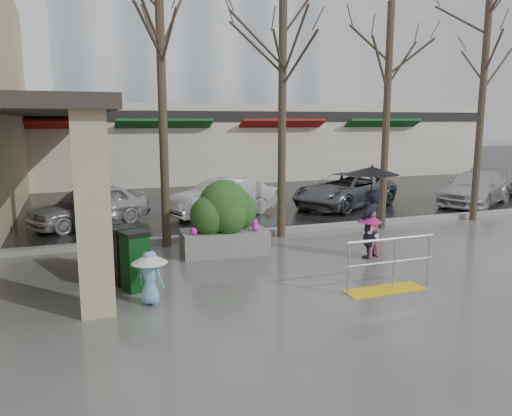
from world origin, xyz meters
TOP-DOWN VIEW (x-y plane):
  - ground at (0.00, 0.00)m, footprint 120.00×120.00m
  - street_asphalt at (0.00, 22.00)m, footprint 120.00×36.00m
  - curb at (0.00, 4.00)m, footprint 120.00×0.30m
  - canopy_slab at (-4.80, 8.00)m, footprint 2.80×18.00m
  - pillar_front at (-3.90, -0.50)m, footprint 0.55×0.55m
  - pillar_back at (-3.90, 6.00)m, footprint 0.55×0.55m
  - storefront_row at (2.00, 17.97)m, footprint 34.00×6.74m
  - handrail at (1.36, -1.20)m, footprint 1.90×0.50m
  - tree_west at (-2.00, 3.60)m, footprint 3.20×3.20m
  - tree_midwest at (1.20, 3.60)m, footprint 3.20×3.20m
  - tree_mideast at (4.50, 3.60)m, footprint 3.20×3.20m
  - tree_east at (8.00, 3.60)m, footprint 3.20×3.20m
  - woman at (2.31, 0.90)m, footprint 1.25×1.25m
  - child_pink at (2.31, 0.91)m, footprint 0.66×0.59m
  - child_blue at (-3.00, -0.39)m, footprint 0.64×0.64m
  - planter at (-0.79, 2.47)m, footprint 2.13×1.24m
  - news_boxes at (-3.42, 1.22)m, footprint 1.11×2.09m
  - car_a at (-3.75, 6.98)m, footprint 3.97×2.98m
  - car_b at (0.51, 7.10)m, footprint 4.05×2.42m
  - car_c at (5.28, 7.16)m, footprint 4.99×3.84m
  - car_d at (10.35, 6.02)m, footprint 4.64×3.72m

SIDE VIEW (x-z plane):
  - ground at x=0.00m, z-range 0.00..0.00m
  - street_asphalt at x=0.00m, z-range 0.00..0.01m
  - curb at x=0.00m, z-range 0.00..0.15m
  - handrail at x=1.36m, z-range -0.14..0.89m
  - news_boxes at x=-3.42m, z-range 0.00..1.15m
  - child_blue at x=-3.00m, z-range 0.12..1.10m
  - car_a at x=-3.75m, z-range 0.00..1.26m
  - car_b at x=0.51m, z-range 0.00..1.26m
  - car_c at x=5.28m, z-range 0.00..1.26m
  - car_d at x=10.35m, z-range 0.00..1.26m
  - child_pink at x=2.31m, z-range 0.07..1.22m
  - planter at x=-0.79m, z-range -0.04..1.77m
  - woman at x=2.31m, z-range 0.25..2.46m
  - pillar_front at x=-3.90m, z-range 0.00..3.50m
  - pillar_back at x=-3.90m, z-range 0.00..3.50m
  - storefront_row at x=2.00m, z-range 0.01..4.01m
  - canopy_slab at x=-4.80m, z-range 3.50..3.75m
  - tree_mideast at x=4.50m, z-range 1.61..8.11m
  - tree_west at x=-2.00m, z-range 1.68..8.48m
  - tree_midwest at x=1.20m, z-range 1.73..8.73m
  - tree_east at x=8.00m, z-range 1.78..8.98m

